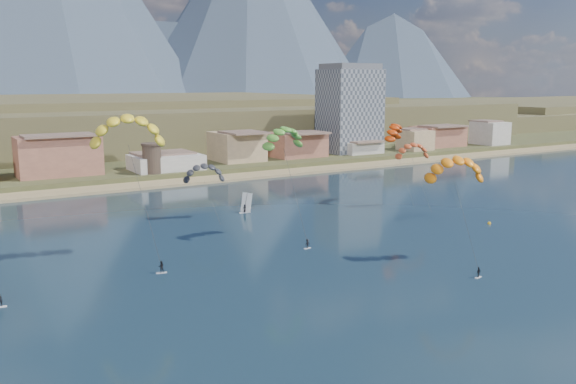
{
  "coord_description": "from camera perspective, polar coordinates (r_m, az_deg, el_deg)",
  "views": [
    {
      "loc": [
        -49.83,
        -49.72,
        27.61
      ],
      "look_at": [
        0.0,
        32.0,
        10.0
      ],
      "focal_mm": 37.53,
      "sensor_mm": 36.0,
      "label": 1
    }
  ],
  "objects": [
    {
      "name": "ground",
      "position": [
        75.61,
        12.98,
        -11.27
      ],
      "size": [
        2400.0,
        2400.0,
        0.0
      ],
      "primitive_type": "plane",
      "color": "black",
      "rests_on": "ground"
    },
    {
      "name": "foothills",
      "position": [
        291.87,
        -17.09,
        6.33
      ],
      "size": [
        940.0,
        210.0,
        18.0
      ],
      "color": "brown",
      "rests_on": "ground"
    },
    {
      "name": "distant_kite_orange",
      "position": [
        135.7,
        11.73,
        4.09
      ],
      "size": [
        8.73,
        6.62,
        16.15
      ],
      "color": "#262626",
      "rests_on": "ground"
    },
    {
      "name": "windsurfer",
      "position": [
        128.62,
        -4.05,
        -1.38
      ],
      "size": [
        2.48,
        2.71,
        4.26
      ],
      "color": "silver",
      "rests_on": "ground"
    },
    {
      "name": "buoy",
      "position": [
        124.93,
        18.53,
        -2.84
      ],
      "size": [
        0.7,
        0.7,
        0.7
      ],
      "color": "gold",
      "rests_on": "ground"
    },
    {
      "name": "kitesurfer_yellow",
      "position": [
        96.43,
        -14.97,
        6.06
      ],
      "size": [
        12.59,
        14.46,
        24.24
      ],
      "color": "silver",
      "rests_on": "ground"
    },
    {
      "name": "distant_kite_red",
      "position": [
        139.38,
        9.96,
        5.86
      ],
      "size": [
        8.96,
        8.01,
        19.74
      ],
      "color": "#262626",
      "rests_on": "ground"
    },
    {
      "name": "kitesurfer_green",
      "position": [
        105.67,
        -0.41,
        5.39
      ],
      "size": [
        9.48,
        11.79,
        20.84
      ],
      "color": "silver",
      "rests_on": "ground"
    },
    {
      "name": "apartment_tower",
      "position": [
        223.29,
        5.86,
        7.86
      ],
      "size": [
        20.0,
        16.0,
        32.0
      ],
      "color": "gray",
      "rests_on": "ground"
    },
    {
      "name": "kitesurfer_orange",
      "position": [
        96.01,
        15.6,
        2.47
      ],
      "size": [
        10.43,
        12.94,
        18.16
      ],
      "color": "silver",
      "rests_on": "ground"
    },
    {
      "name": "distant_kite_dark",
      "position": [
        122.72,
        -7.97,
        2.1
      ],
      "size": [
        9.36,
        6.78,
        13.6
      ],
      "color": "#262626",
      "rests_on": "ground"
    },
    {
      "name": "watchtower",
      "position": [
        173.96,
        -12.78,
        3.15
      ],
      "size": [
        5.82,
        5.82,
        8.6
      ],
      "color": "#47382D",
      "rests_on": "ground"
    },
    {
      "name": "beach",
      "position": [
        165.77,
        -13.44,
        0.64
      ],
      "size": [
        2200.0,
        12.0,
        0.9
      ],
      "color": "tan",
      "rests_on": "ground"
    }
  ]
}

